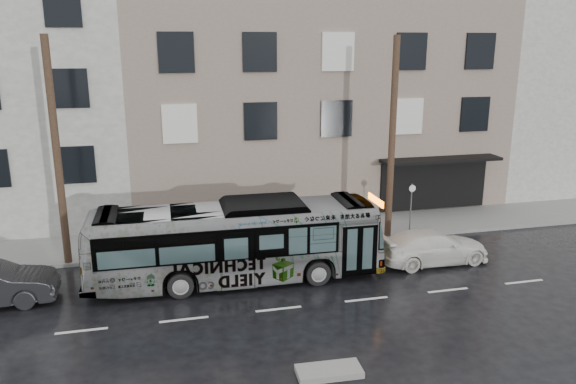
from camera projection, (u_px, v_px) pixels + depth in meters
name	position (u px, v px, depth m)	size (l,w,h in m)	color
ground	(264.00, 280.00, 21.55)	(120.00, 120.00, 0.00)	black
sidewalk	(244.00, 237.00, 26.14)	(90.00, 3.60, 0.15)	gray
building_taupe	(304.00, 100.00, 33.19)	(20.00, 12.00, 11.00)	gray
utility_pole_front	(392.00, 140.00, 24.92)	(0.30, 0.30, 9.00)	#4F3927
utility_pole_rear	(57.00, 154.00, 21.75)	(0.30, 0.30, 9.00)	#4F3927
sign_post	(411.00, 209.00, 26.03)	(0.06, 0.06, 2.40)	slate
bus	(236.00, 242.00, 21.17)	(2.60, 11.10, 3.09)	#B2B2B2
white_sedan	(433.00, 247.00, 23.14)	(1.90, 4.68, 1.36)	white
slush_pile	(329.00, 371.00, 15.42)	(1.80, 0.80, 0.18)	#A19D98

